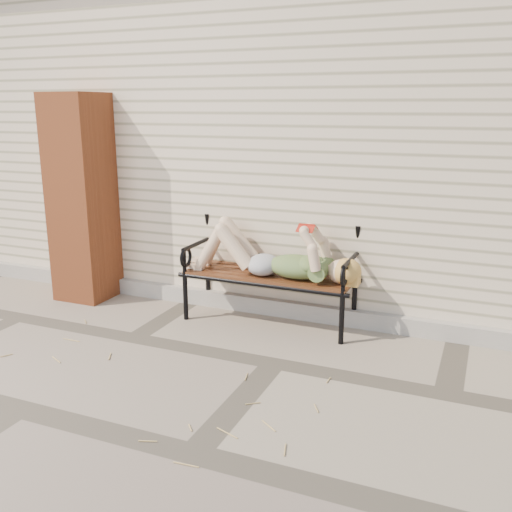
% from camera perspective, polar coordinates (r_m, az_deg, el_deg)
% --- Properties ---
extents(ground, '(80.00, 80.00, 0.00)m').
position_cam_1_polar(ground, '(4.36, 1.80, -10.68)').
color(ground, gray).
rests_on(ground, ground).
extents(house_wall, '(8.00, 4.00, 3.00)m').
position_cam_1_polar(house_wall, '(6.84, 11.11, 11.36)').
color(house_wall, beige).
rests_on(house_wall, ground).
extents(foundation_strip, '(8.00, 0.10, 0.15)m').
position_cam_1_polar(foundation_strip, '(5.18, 5.66, -5.62)').
color(foundation_strip, '#AEA69D').
rests_on(foundation_strip, ground).
extents(brick_pillar, '(0.50, 0.50, 2.00)m').
position_cam_1_polar(brick_pillar, '(5.84, -16.98, 5.52)').
color(brick_pillar, '#A84D26').
rests_on(brick_pillar, ground).
extents(garden_bench, '(1.63, 0.65, 1.06)m').
position_cam_1_polar(garden_bench, '(5.05, 1.72, 0.04)').
color(garden_bench, black).
rests_on(garden_bench, ground).
extents(reading_woman, '(1.54, 0.35, 0.48)m').
position_cam_1_polar(reading_woman, '(4.92, 1.33, 0.07)').
color(reading_woman, '#0A3747').
rests_on(reading_woman, ground).
extents(straw_scatter, '(2.95, 1.76, 0.01)m').
position_cam_1_polar(straw_scatter, '(4.19, -6.03, -11.78)').
color(straw_scatter, tan).
rests_on(straw_scatter, ground).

